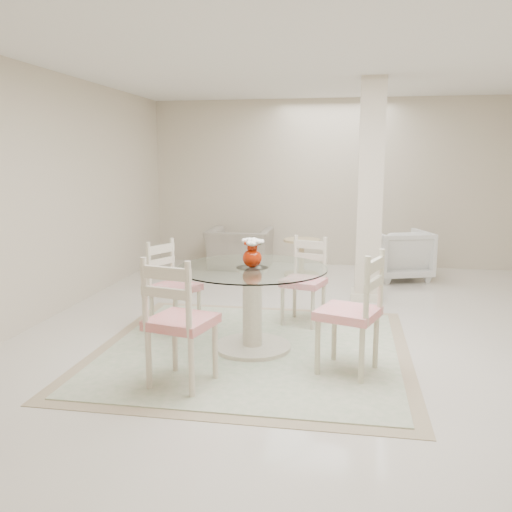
% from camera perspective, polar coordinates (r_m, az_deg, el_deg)
% --- Properties ---
extents(ground, '(7.00, 7.00, 0.00)m').
position_cam_1_polar(ground, '(5.76, 6.84, -7.52)').
color(ground, silver).
rests_on(ground, ground).
extents(room_shell, '(6.02, 7.02, 2.71)m').
position_cam_1_polar(room_shell, '(5.49, 7.26, 11.26)').
color(room_shell, beige).
rests_on(room_shell, ground).
extents(column, '(0.30, 0.30, 2.70)m').
position_cam_1_polar(column, '(6.80, 11.92, 6.64)').
color(column, beige).
rests_on(column, ground).
extents(area_rug, '(2.86, 2.86, 0.02)m').
position_cam_1_polar(area_rug, '(5.09, -0.39, -9.77)').
color(area_rug, tan).
rests_on(area_rug, ground).
extents(dining_table, '(1.36, 1.36, 0.78)m').
position_cam_1_polar(dining_table, '(4.97, -0.39, -5.53)').
color(dining_table, beige).
rests_on(dining_table, ground).
extents(red_vase, '(0.20, 0.19, 0.27)m').
position_cam_1_polar(red_vase, '(4.85, -0.37, 0.40)').
color(red_vase, '#A41F05').
rests_on(red_vase, dining_table).
extents(dining_chair_east, '(0.58, 0.58, 1.13)m').
position_cam_1_polar(dining_chair_east, '(4.44, 10.60, -5.00)').
color(dining_chair_east, beige).
rests_on(dining_chair_east, ground).
extents(dining_chair_north, '(0.51, 0.51, 1.02)m').
position_cam_1_polar(dining_chair_north, '(5.78, 5.28, -1.90)').
color(dining_chair_north, beige).
rests_on(dining_chair_north, ground).
extents(dining_chair_west, '(0.55, 0.55, 1.03)m').
position_cam_1_polar(dining_chair_west, '(5.56, -9.04, -2.44)').
color(dining_chair_west, beige).
rests_on(dining_chair_west, ground).
extents(dining_chair_south, '(0.55, 0.55, 1.14)m').
position_cam_1_polar(dining_chair_south, '(4.14, -8.38, -5.98)').
color(dining_chair_south, beige).
rests_on(dining_chair_south, ground).
extents(recliner_taupe, '(1.00, 0.88, 0.64)m').
position_cam_1_polar(recliner_taupe, '(8.68, -1.71, 0.76)').
color(recliner_taupe, gray).
rests_on(recliner_taupe, ground).
extents(armchair_white, '(0.99, 1.01, 0.73)m').
position_cam_1_polar(armchair_white, '(8.20, 14.84, 0.17)').
color(armchair_white, silver).
rests_on(armchair_white, ground).
extents(side_table, '(0.55, 0.55, 0.57)m').
position_cam_1_polar(side_table, '(8.12, 4.82, -0.36)').
color(side_table, '#D2BF81').
rests_on(side_table, ground).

